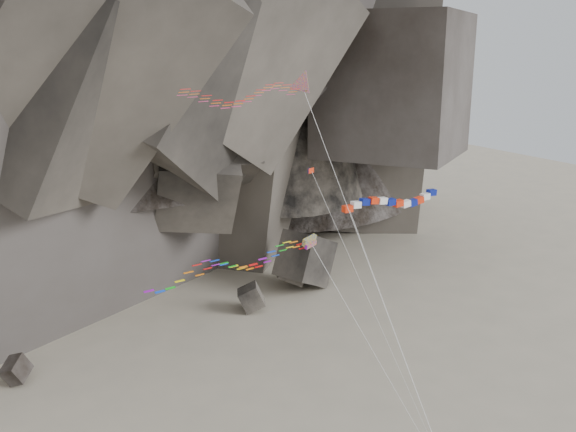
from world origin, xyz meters
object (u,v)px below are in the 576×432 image
delta_kite (239,94)px  parafoil_kite (228,264)px  banner_kite (393,202)px  pennant_kite (346,249)px

delta_kite → parafoil_kite: delta_kite is taller
banner_kite → parafoil_kite: size_ratio=1.03×
banner_kite → parafoil_kite: 16.11m
delta_kite → pennant_kite: 14.35m
banner_kite → pennant_kite: pennant_kite is taller
parafoil_kite → pennant_kite: size_ratio=0.83×
banner_kite → parafoil_kite: banner_kite is taller
delta_kite → banner_kite: 18.97m
delta_kite → banner_kite: (15.90, 2.69, -10.00)m
pennant_kite → parafoil_kite: bearing=147.3°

